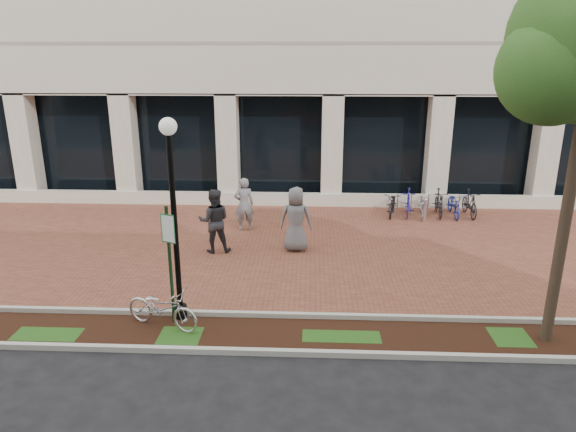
{
  "coord_description": "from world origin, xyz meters",
  "views": [
    {
      "loc": [
        1.21,
        -14.67,
        5.51
      ],
      "look_at": [
        0.58,
        -0.8,
        1.21
      ],
      "focal_mm": 32.0,
      "sensor_mm": 36.0,
      "label": 1
    }
  ],
  "objects_px": {
    "lamppost": "(174,210)",
    "bollard": "(425,210)",
    "pedestrian_right": "(296,219)",
    "pedestrian_left": "(244,204)",
    "locked_bicycle": "(162,308)",
    "parking_sign": "(169,251)",
    "pedestrian_mid": "(214,221)",
    "bike_rack_cluster": "(430,204)"
  },
  "relations": [
    {
      "from": "pedestrian_mid",
      "to": "bike_rack_cluster",
      "type": "bearing_deg",
      "value": -159.39
    },
    {
      "from": "pedestrian_mid",
      "to": "pedestrian_right",
      "type": "xyz_separation_m",
      "value": [
        2.38,
        0.21,
        0.02
      ]
    },
    {
      "from": "pedestrian_left",
      "to": "bollard",
      "type": "bearing_deg",
      "value": 177.59
    },
    {
      "from": "locked_bicycle",
      "to": "bollard",
      "type": "xyz_separation_m",
      "value": [
        7.08,
        7.62,
        -0.02
      ]
    },
    {
      "from": "pedestrian_mid",
      "to": "bike_rack_cluster",
      "type": "distance_m",
      "value": 8.16
    },
    {
      "from": "lamppost",
      "to": "bollard",
      "type": "distance_m",
      "value": 10.11
    },
    {
      "from": "lamppost",
      "to": "bike_rack_cluster",
      "type": "bearing_deg",
      "value": 48.11
    },
    {
      "from": "pedestrian_mid",
      "to": "locked_bicycle",
      "type": "bearing_deg",
      "value": 77.96
    },
    {
      "from": "pedestrian_right",
      "to": "pedestrian_left",
      "type": "bearing_deg",
      "value": -40.74
    },
    {
      "from": "pedestrian_mid",
      "to": "pedestrian_right",
      "type": "height_order",
      "value": "pedestrian_right"
    },
    {
      "from": "pedestrian_right",
      "to": "bollard",
      "type": "height_order",
      "value": "pedestrian_right"
    },
    {
      "from": "lamppost",
      "to": "pedestrian_left",
      "type": "distance_m",
      "value": 6.31
    },
    {
      "from": "locked_bicycle",
      "to": "pedestrian_mid",
      "type": "distance_m",
      "value": 4.53
    },
    {
      "from": "lamppost",
      "to": "pedestrian_mid",
      "type": "xyz_separation_m",
      "value": [
        0.03,
        4.06,
        -1.53
      ]
    },
    {
      "from": "pedestrian_right",
      "to": "locked_bicycle",
      "type": "bearing_deg",
      "value": 65.23
    },
    {
      "from": "lamppost",
      "to": "pedestrian_right",
      "type": "distance_m",
      "value": 5.13
    },
    {
      "from": "pedestrian_right",
      "to": "bike_rack_cluster",
      "type": "relative_size",
      "value": 0.56
    },
    {
      "from": "locked_bicycle",
      "to": "pedestrian_right",
      "type": "bearing_deg",
      "value": -8.96
    },
    {
      "from": "pedestrian_mid",
      "to": "bollard",
      "type": "distance_m",
      "value": 7.49
    },
    {
      "from": "lamppost",
      "to": "pedestrian_left",
      "type": "xyz_separation_m",
      "value": [
        0.65,
        6.07,
        -1.59
      ]
    },
    {
      "from": "parking_sign",
      "to": "pedestrian_left",
      "type": "height_order",
      "value": "parking_sign"
    },
    {
      "from": "parking_sign",
      "to": "bollard",
      "type": "bearing_deg",
      "value": 69.8
    },
    {
      "from": "parking_sign",
      "to": "pedestrian_left",
      "type": "xyz_separation_m",
      "value": [
        0.74,
        6.3,
        -0.77
      ]
    },
    {
      "from": "lamppost",
      "to": "locked_bicycle",
      "type": "relative_size",
      "value": 2.52
    },
    {
      "from": "pedestrian_left",
      "to": "pedestrian_mid",
      "type": "distance_m",
      "value": 2.1
    },
    {
      "from": "lamppost",
      "to": "bollard",
      "type": "height_order",
      "value": "lamppost"
    },
    {
      "from": "locked_bicycle",
      "to": "bollard",
      "type": "relative_size",
      "value": 2.01
    },
    {
      "from": "parking_sign",
      "to": "lamppost",
      "type": "bearing_deg",
      "value": 91.47
    },
    {
      "from": "locked_bicycle",
      "to": "pedestrian_right",
      "type": "relative_size",
      "value": 0.9
    },
    {
      "from": "parking_sign",
      "to": "bike_rack_cluster",
      "type": "bearing_deg",
      "value": 71.3
    },
    {
      "from": "pedestrian_left",
      "to": "pedestrian_mid",
      "type": "xyz_separation_m",
      "value": [
        -0.62,
        -2.01,
        0.06
      ]
    },
    {
      "from": "parking_sign",
      "to": "locked_bicycle",
      "type": "height_order",
      "value": "parking_sign"
    },
    {
      "from": "lamppost",
      "to": "locked_bicycle",
      "type": "bearing_deg",
      "value": -121.53
    },
    {
      "from": "parking_sign",
      "to": "pedestrian_mid",
      "type": "relative_size",
      "value": 1.38
    },
    {
      "from": "pedestrian_left",
      "to": "bollard",
      "type": "relative_size",
      "value": 2.06
    },
    {
      "from": "locked_bicycle",
      "to": "pedestrian_left",
      "type": "bearing_deg",
      "value": 12.66
    },
    {
      "from": "lamppost",
      "to": "bollard",
      "type": "bearing_deg",
      "value": 46.53
    },
    {
      "from": "parking_sign",
      "to": "lamppost",
      "type": "relative_size",
      "value": 0.6
    },
    {
      "from": "bike_rack_cluster",
      "to": "pedestrian_mid",
      "type": "bearing_deg",
      "value": -143.69
    },
    {
      "from": "parking_sign",
      "to": "pedestrian_right",
      "type": "xyz_separation_m",
      "value": [
        2.5,
        4.51,
        -0.69
      ]
    },
    {
      "from": "bollard",
      "to": "bike_rack_cluster",
      "type": "bearing_deg",
      "value": 66.28
    },
    {
      "from": "bollard",
      "to": "bike_rack_cluster",
      "type": "height_order",
      "value": "bike_rack_cluster"
    }
  ]
}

